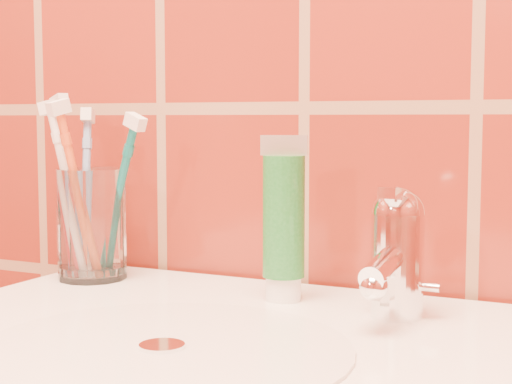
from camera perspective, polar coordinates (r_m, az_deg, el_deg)
The scene contains 8 objects.
glass_tumbler at distance 0.90m, azimuth -11.88°, elevation -2.29°, with size 0.08×0.08×0.12m, color white.
toothpaste_tube at distance 0.77m, azimuth 2.03°, elevation -2.32°, with size 0.05×0.04×0.16m.
faucet at distance 0.72m, azimuth 10.17°, elevation -4.06°, with size 0.05×0.11×0.12m.
toothbrush_0 at distance 0.91m, azimuth -13.26°, elevation 0.33°, with size 0.07×0.04×0.21m, color #B52627, non-canonical shape.
toothbrush_1 at distance 0.87m, azimuth -12.77°, elevation -0.12°, with size 0.04×0.07×0.21m, color #DA5826, non-canonical shape.
toothbrush_2 at distance 0.92m, azimuth -12.29°, elevation -0.11°, with size 0.04×0.06×0.20m, color #7BA0DC, non-canonical shape.
toothbrush_3 at distance 0.90m, azimuth -13.43°, elevation 0.04°, with size 0.07×0.03×0.21m, color white, non-canonical shape.
toothbrush_4 at distance 0.88m, azimuth -10.08°, elevation -0.53°, with size 0.09×0.04×0.19m, color #0C6465, non-canonical shape.
Camera 1 is at (0.32, 0.41, 1.03)m, focal length 55.00 mm.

